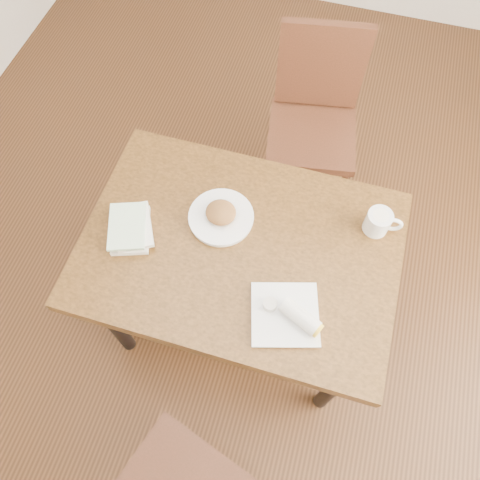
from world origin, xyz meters
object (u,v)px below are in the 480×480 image
(chair_far, at_px, (315,112))
(coffee_mug, at_px, (379,222))
(plate_burrito, at_px, (290,315))
(table, at_px, (240,257))
(book_stack, at_px, (131,228))
(plate_scone, at_px, (221,216))

(chair_far, relative_size, coffee_mug, 7.00)
(plate_burrito, bearing_deg, table, 138.11)
(table, bearing_deg, coffee_mug, 24.89)
(table, xyz_separation_m, plate_burrito, (0.23, -0.21, 0.11))
(chair_far, xyz_separation_m, book_stack, (-0.51, -0.95, 0.23))
(coffee_mug, height_order, plate_burrito, coffee_mug)
(plate_burrito, xyz_separation_m, book_stack, (-0.63, 0.16, 0.00))
(plate_scone, bearing_deg, chair_far, 75.36)
(coffee_mug, bearing_deg, book_stack, -162.78)
(table, height_order, chair_far, chair_far)
(plate_scone, bearing_deg, coffee_mug, 12.36)
(table, distance_m, book_stack, 0.42)
(chair_far, bearing_deg, table, -97.06)
(plate_burrito, relative_size, book_stack, 1.17)
(table, height_order, book_stack, book_stack)
(plate_scone, relative_size, plate_burrito, 0.88)
(table, bearing_deg, plate_scone, 137.67)
(table, relative_size, plate_scone, 4.71)
(table, relative_size, book_stack, 4.83)
(chair_far, relative_size, plate_burrito, 3.45)
(plate_scone, xyz_separation_m, plate_burrito, (0.33, -0.30, -0.00))
(chair_far, height_order, coffee_mug, chair_far)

